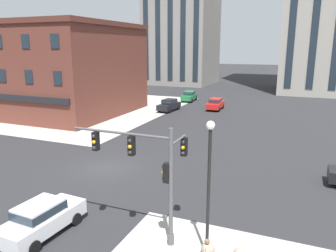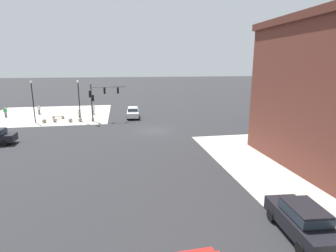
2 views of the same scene
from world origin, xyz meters
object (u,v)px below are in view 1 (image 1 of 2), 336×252
Objects in this scene: street_lamp_corner_near at (209,175)px; car_cross_eastbound at (189,96)px; traffic_signal_main at (153,167)px; bollard_sphere_curb_a at (208,249)px; car_main_northbound_near at (215,103)px; car_main_northbound_far at (42,217)px; car_main_southbound_near at (169,105)px.

street_lamp_corner_near reaches higher than car_cross_eastbound.
street_lamp_corner_near is 42.58m from car_cross_eastbound.
bollard_sphere_curb_a is at bearing -7.38° from traffic_signal_main.
street_lamp_corner_near reaches higher than traffic_signal_main.
bollard_sphere_curb_a is 0.14× the size of car_main_northbound_near.
street_lamp_corner_near is at bearing -7.72° from traffic_signal_main.
car_main_northbound_far and car_main_southbound_near have the same top height.
traffic_signal_main reaches higher than car_main_northbound_near.
car_main_northbound_near is 0.99× the size of car_main_northbound_far.
street_lamp_corner_near is (2.77, -0.38, 0.15)m from traffic_signal_main.
car_main_northbound_near is at bearing 99.57° from traffic_signal_main.
car_main_northbound_far is at bearing -89.07° from car_main_northbound_near.
bollard_sphere_curb_a is 0.14× the size of car_main_northbound_far.
car_cross_eastbound is at bearing 99.14° from car_main_northbound_far.
bollard_sphere_curb_a is 0.10× the size of street_lamp_corner_near.
car_main_northbound_far is 32.61m from car_main_southbound_near.
car_main_northbound_far is 0.99× the size of car_main_southbound_near.
traffic_signal_main is 0.92× the size of street_lamp_corner_near.
traffic_signal_main is 6.05m from car_main_northbound_far.
bollard_sphere_curb_a is at bearing -64.69° from car_main_southbound_near.
bollard_sphere_curb_a is 42.50m from car_cross_eastbound.
car_main_northbound_near and car_main_southbound_near have the same top height.
car_main_southbound_near is at bearing -88.90° from car_cross_eastbound.
car_main_southbound_near is at bearing 111.04° from traffic_signal_main.
bollard_sphere_curb_a is 3.45m from street_lamp_corner_near.
bollard_sphere_curb_a is 33.68m from car_main_southbound_near.
traffic_signal_main is at bearing 20.34° from car_main_northbound_far.
traffic_signal_main is 32.34m from car_main_southbound_near.
traffic_signal_main reaches higher than car_main_southbound_near.
traffic_signal_main is 4.36m from bollard_sphere_curb_a.
car_main_northbound_far is at bearing -169.13° from bollard_sphere_curb_a.
street_lamp_corner_near is 35.07m from car_main_northbound_near.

